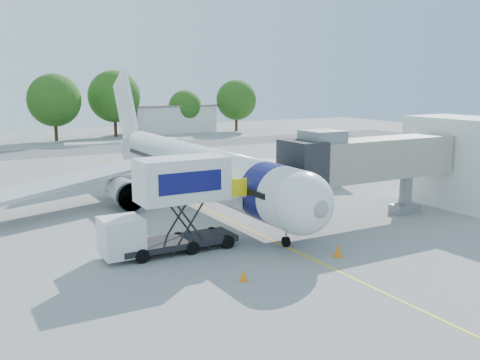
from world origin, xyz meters
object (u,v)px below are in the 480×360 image
catering_hiloader (172,206)px  aircraft (191,167)px  jet_bridge (361,160)px  ground_tug (383,262)px

catering_hiloader → aircraft: bearing=60.6°
jet_bridge → catering_hiloader: (-14.26, -0.00, -1.58)m
ground_tug → aircraft: bearing=95.6°
jet_bridge → ground_tug: (-6.39, -8.91, -3.62)m
jet_bridge → catering_hiloader: 14.35m
catering_hiloader → ground_tug: bearing=-48.5°
jet_bridge → ground_tug: size_ratio=4.00×
jet_bridge → catering_hiloader: size_ratio=1.64×
aircraft → catering_hiloader: bearing=-119.4°
jet_bridge → catering_hiloader: jet_bridge is taller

